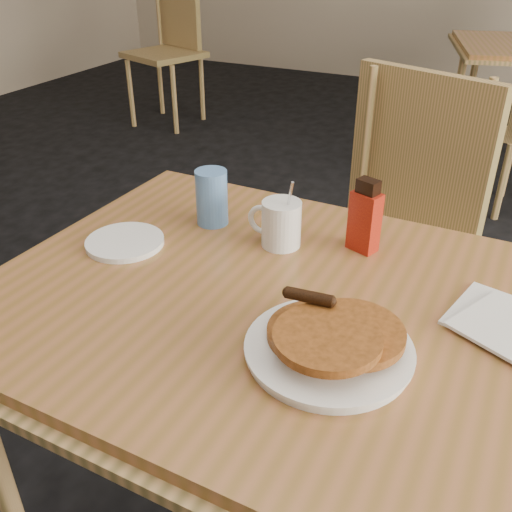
{
  "coord_description": "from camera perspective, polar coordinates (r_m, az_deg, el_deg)",
  "views": [
    {
      "loc": [
        0.33,
        -0.73,
        1.34
      ],
      "look_at": [
        -0.05,
        0.03,
        0.84
      ],
      "focal_mm": 40.0,
      "sensor_mm": 36.0,
      "label": 1
    }
  ],
  "objects": [
    {
      "name": "napkin_stack",
      "position": [
        1.05,
        23.83,
        -6.2
      ],
      "size": [
        0.22,
        0.23,
        0.01
      ],
      "rotation": [
        0.0,
        0.0,
        -0.24
      ],
      "color": "silver",
      "rests_on": "main_table"
    },
    {
      "name": "chair_main_far",
      "position": [
        1.72,
        14.53,
        3.63
      ],
      "size": [
        0.57,
        0.59,
        0.99
      ],
      "rotation": [
        0.0,
        0.0,
        -0.35
      ],
      "color": "tan",
      "rests_on": "floor"
    },
    {
      "name": "side_saucer",
      "position": [
        1.23,
        -12.98,
        1.38
      ],
      "size": [
        0.2,
        0.2,
        0.01
      ],
      "primitive_type": "cylinder",
      "rotation": [
        0.0,
        0.0,
        -0.23
      ],
      "color": "white",
      "rests_on": "main_table"
    },
    {
      "name": "coffee_mug",
      "position": [
        1.18,
        2.43,
        3.34
      ],
      "size": [
        0.12,
        0.08,
        0.15
      ],
      "rotation": [
        0.0,
        0.0,
        0.29
      ],
      "color": "white",
      "rests_on": "main_table"
    },
    {
      "name": "syrup_bottle",
      "position": [
        1.17,
        10.83,
        3.75
      ],
      "size": [
        0.07,
        0.05,
        0.16
      ],
      "rotation": [
        0.0,
        0.0,
        -0.34
      ],
      "color": "maroon",
      "rests_on": "main_table"
    },
    {
      "name": "main_table",
      "position": [
        1.04,
        6.24,
        -6.98
      ],
      "size": [
        1.29,
        0.89,
        0.75
      ],
      "rotation": [
        0.0,
        0.0,
        -0.02
      ],
      "color": "#985D35",
      "rests_on": "floor"
    },
    {
      "name": "chair_wall_extra",
      "position": [
        4.53,
        -8.52,
        21.03
      ],
      "size": [
        0.6,
        0.61,
        1.05
      ],
      "rotation": [
        0.0,
        0.0,
        -0.33
      ],
      "color": "tan",
      "rests_on": "floor"
    },
    {
      "name": "pancake_plate",
      "position": [
        0.9,
        7.41,
        -8.58
      ],
      "size": [
        0.27,
        0.27,
        0.08
      ],
      "rotation": [
        0.0,
        0.0,
        -0.34
      ],
      "color": "white",
      "rests_on": "main_table"
    },
    {
      "name": "blue_tumbler",
      "position": [
        1.27,
        -4.44,
        5.87
      ],
      "size": [
        0.08,
        0.08,
        0.12
      ],
      "primitive_type": "cylinder",
      "rotation": [
        0.0,
        0.0,
        0.13
      ],
      "color": "#5485C6",
      "rests_on": "main_table"
    }
  ]
}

